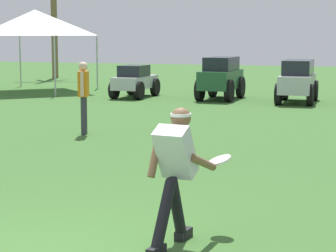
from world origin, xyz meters
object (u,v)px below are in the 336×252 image
teammate_near_sideline (84,91)px  parked_car_slot_a (135,81)px  parked_car_slot_b (221,77)px  palm_tree_far_left (54,8)px  parked_car_slot_c (298,80)px  frisbee_thrower (175,169)px  frisbee_in_flight (220,160)px  event_tent (35,23)px

teammate_near_sideline → parked_car_slot_a: 8.46m
parked_car_slot_b → palm_tree_far_left: size_ratio=0.42×
parked_car_slot_c → palm_tree_far_left: (-12.92, 8.13, 2.70)m
frisbee_thrower → parked_car_slot_c: (-0.69, 14.65, -0.07)m
parked_car_slot_a → parked_car_slot_c: parked_car_slot_c is taller
frisbee_in_flight → parked_car_slot_b: parked_car_slot_b is taller
parked_car_slot_a → parked_car_slot_c: bearing=-0.3°
frisbee_thrower → parked_car_slot_b: same height
event_tent → frisbee_in_flight: bearing=-54.1°
teammate_near_sideline → parked_car_slot_a: (-2.05, 8.20, -0.38)m
parked_car_slot_a → palm_tree_far_left: (-7.40, 8.10, 2.85)m
event_tent → parked_car_slot_b: bearing=-6.8°
parked_car_slot_b → teammate_near_sideline: bearing=-96.3°
parked_car_slot_b → event_tent: (-7.42, 0.88, 1.83)m
teammate_near_sideline → parked_car_slot_b: size_ratio=0.66×
frisbee_thrower → frisbee_in_flight: (0.30, 0.67, -0.02)m
parked_car_slot_a → parked_car_slot_b: (2.97, 0.22, 0.18)m
teammate_near_sideline → event_tent: 11.47m
frisbee_thrower → palm_tree_far_left: (-13.61, 22.78, 2.63)m
parked_car_slot_a → parked_car_slot_c: (5.52, -0.03, 0.16)m
teammate_near_sideline → palm_tree_far_left: palm_tree_far_left is taller
frisbee_in_flight → teammate_near_sideline: teammate_near_sideline is taller
teammate_near_sideline → parked_car_slot_c: 8.88m
frisbee_thrower → frisbee_in_flight: frisbee_thrower is taller
parked_car_slot_a → palm_tree_far_left: 11.33m
parked_car_slot_b → parked_car_slot_c: parked_car_slot_b is taller
frisbee_in_flight → frisbee_thrower: bearing=-113.7°
parked_car_slot_a → parked_car_slot_c: size_ratio=0.91×
event_tent → frisbee_thrower: bearing=-56.0°
teammate_near_sideline → frisbee_in_flight: bearing=-52.5°
parked_car_slot_a → event_tent: (-4.45, 1.10, 2.01)m
frisbee_thrower → parked_car_slot_c: size_ratio=0.58×
frisbee_thrower → event_tent: bearing=124.0°
frisbee_in_flight → palm_tree_far_left: 26.25m
parked_car_slot_c → event_tent: bearing=173.5°
parked_car_slot_c → parked_car_slot_b: bearing=174.2°
frisbee_thrower → teammate_near_sideline: teammate_near_sideline is taller
palm_tree_far_left → teammate_near_sideline: bearing=-59.9°
palm_tree_far_left → event_tent: size_ratio=1.56×
frisbee_in_flight → parked_car_slot_a: bearing=114.9°
frisbee_in_flight → teammate_near_sideline: (-4.46, 5.81, 0.17)m
parked_car_slot_b → event_tent: bearing=173.2°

